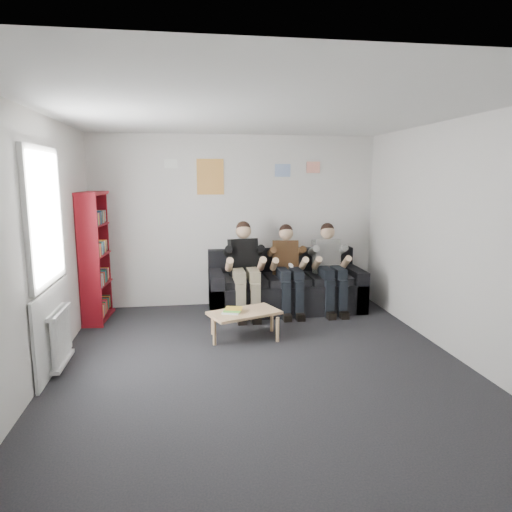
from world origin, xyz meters
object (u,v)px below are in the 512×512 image
at_px(coffee_table, 244,315).
at_px(person_middle, 288,269).
at_px(bookshelf, 95,257).
at_px(person_right, 330,268).
at_px(person_left, 245,269).
at_px(sofa, 285,288).

height_order(coffee_table, person_middle, person_middle).
xyz_separation_m(bookshelf, coffee_table, (2.01, -1.10, -0.61)).
relative_size(coffee_table, person_right, 0.65).
relative_size(person_left, person_right, 1.03).
bearing_deg(person_right, person_left, 176.61).
relative_size(sofa, person_middle, 1.76).
height_order(sofa, person_left, person_left).
distance_m(sofa, person_middle, 0.41).
relative_size(coffee_table, person_middle, 0.66).
distance_m(sofa, coffee_table, 1.46).
bearing_deg(person_middle, sofa, 98.23).
bearing_deg(person_left, person_right, -9.81).
relative_size(bookshelf, person_right, 1.37).
bearing_deg(person_middle, coffee_table, -119.78).
relative_size(sofa, person_left, 1.69).
bearing_deg(sofa, person_middle, -90.00).
height_order(sofa, coffee_table, sofa).
bearing_deg(person_left, sofa, 7.82).
distance_m(bookshelf, person_middle, 2.81).
height_order(bookshelf, person_left, bookshelf).
bearing_deg(bookshelf, sofa, 8.08).
relative_size(bookshelf, coffee_table, 2.10).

